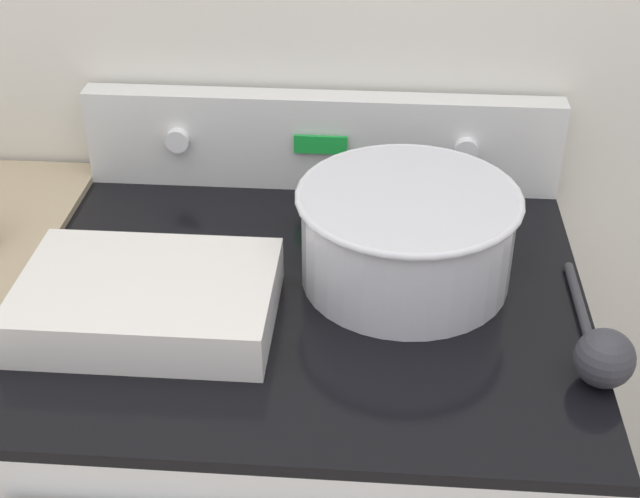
% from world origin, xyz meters
% --- Properties ---
extents(control_panel, '(0.81, 0.07, 0.17)m').
position_xyz_m(control_panel, '(0.00, 0.67, 1.02)').
color(control_panel, silver).
rests_on(control_panel, stove_range).
extents(mixing_bowl, '(0.32, 0.32, 0.15)m').
position_xyz_m(mixing_bowl, '(0.14, 0.39, 1.02)').
color(mixing_bowl, silver).
rests_on(mixing_bowl, stove_range).
extents(casserole_dish, '(0.35, 0.24, 0.07)m').
position_xyz_m(casserole_dish, '(-0.21, 0.26, 0.97)').
color(casserole_dish, silver).
rests_on(casserole_dish, stove_range).
extents(ladle, '(0.08, 0.29, 0.08)m').
position_xyz_m(ladle, '(0.39, 0.19, 0.97)').
color(ladle, '#333338').
rests_on(ladle, stove_range).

